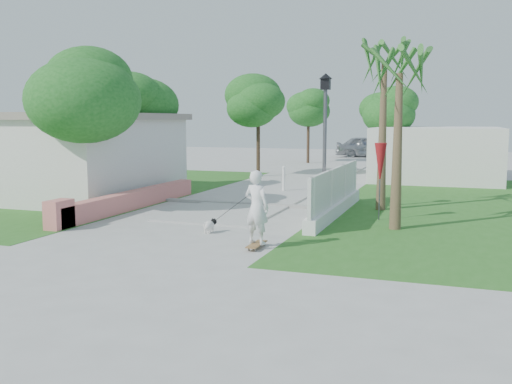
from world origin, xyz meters
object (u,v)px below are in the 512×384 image
at_px(street_lamp, 325,137).
at_px(dog, 210,225).
at_px(skateboarder, 233,209).
at_px(parked_car, 368,147).
at_px(bollard, 284,178).
at_px(patio_umbrella, 380,164).

relative_size(street_lamp, dog, 8.21).
distance_m(skateboarder, parked_car, 32.67).
distance_m(bollard, skateboarder, 9.76).
bearing_deg(parked_car, dog, 169.22).
xyz_separation_m(bollard, dog, (0.62, -8.94, -0.38)).
relative_size(bollard, dog, 2.02).
bearing_deg(patio_umbrella, parked_car, 99.01).
xyz_separation_m(street_lamp, skateboarder, (-1.14, -5.13, -1.65)).
distance_m(bollard, parked_car, 23.01).
xyz_separation_m(street_lamp, patio_umbrella, (1.90, -1.00, -0.74)).
relative_size(bollard, parked_car, 0.22).
bearing_deg(street_lamp, bollard, 120.96).
distance_m(patio_umbrella, parked_car, 28.87).
height_order(bollard, parked_car, parked_car).
relative_size(patio_umbrella, dog, 4.25).
distance_m(street_lamp, parked_car, 27.67).
bearing_deg(street_lamp, patio_umbrella, -27.76).
bearing_deg(bollard, skateboarder, -80.79).
bearing_deg(skateboarder, patio_umbrella, -110.98).
height_order(skateboarder, parked_car, skateboarder).
xyz_separation_m(bollard, parked_car, (0.08, 23.00, 0.27)).
distance_m(street_lamp, bollard, 5.56).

